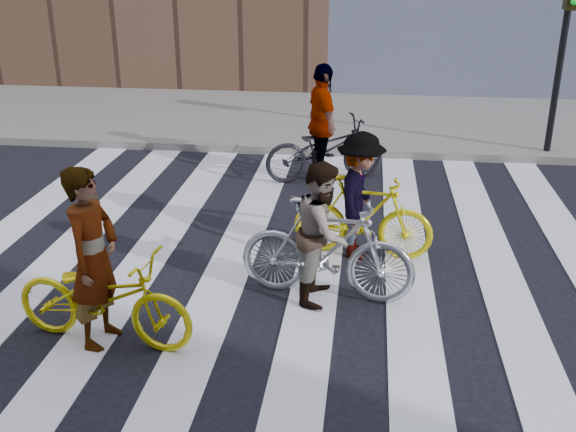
% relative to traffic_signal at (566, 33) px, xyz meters
% --- Properties ---
extents(ground, '(100.00, 100.00, 0.00)m').
position_rel_traffic_signal_xyz_m(ground, '(-4.40, -5.32, -2.28)').
color(ground, black).
rests_on(ground, ground).
extents(sidewalk_far, '(100.00, 5.00, 0.15)m').
position_rel_traffic_signal_xyz_m(sidewalk_far, '(-4.40, 2.18, -2.20)').
color(sidewalk_far, slate).
rests_on(sidewalk_far, ground).
extents(zebra_crosswalk, '(8.25, 10.00, 0.01)m').
position_rel_traffic_signal_xyz_m(zebra_crosswalk, '(-4.40, -5.32, -2.27)').
color(zebra_crosswalk, silver).
rests_on(zebra_crosswalk, ground).
extents(traffic_signal, '(0.22, 0.42, 3.33)m').
position_rel_traffic_signal_xyz_m(traffic_signal, '(0.00, 0.00, 0.00)').
color(traffic_signal, black).
rests_on(traffic_signal, ground).
extents(bike_yellow_left, '(1.97, 0.93, 0.99)m').
position_rel_traffic_signal_xyz_m(bike_yellow_left, '(-5.84, -6.87, -1.78)').
color(bike_yellow_left, yellow).
rests_on(bike_yellow_left, ground).
extents(bike_silver_mid, '(2.02, 0.80, 1.18)m').
position_rel_traffic_signal_xyz_m(bike_silver_mid, '(-3.71, -5.69, -1.69)').
color(bike_silver_mid, '#ACAFB6').
rests_on(bike_silver_mid, ground).
extents(bike_yellow_right, '(1.82, 0.71, 1.07)m').
position_rel_traffic_signal_xyz_m(bike_yellow_right, '(-3.33, -4.53, -1.75)').
color(bike_yellow_right, yellow).
rests_on(bike_yellow_right, ground).
extents(bike_dark_rear, '(2.15, 1.37, 1.07)m').
position_rel_traffic_signal_xyz_m(bike_dark_rear, '(-4.02, -1.62, -1.75)').
color(bike_dark_rear, black).
rests_on(bike_dark_rear, ground).
extents(rider_left, '(0.54, 0.73, 1.85)m').
position_rel_traffic_signal_xyz_m(rider_left, '(-5.89, -6.87, -1.35)').
color(rider_left, slate).
rests_on(rider_left, ground).
extents(rider_mid, '(0.70, 0.85, 1.60)m').
position_rel_traffic_signal_xyz_m(rider_mid, '(-3.76, -5.69, -1.48)').
color(rider_mid, slate).
rests_on(rider_mid, ground).
extents(rider_right, '(0.72, 1.11, 1.62)m').
position_rel_traffic_signal_xyz_m(rider_right, '(-3.38, -4.53, -1.47)').
color(rider_right, slate).
rests_on(rider_right, ground).
extents(rider_rear, '(0.85, 1.24, 1.95)m').
position_rel_traffic_signal_xyz_m(rider_rear, '(-4.07, -1.62, -1.30)').
color(rider_rear, slate).
rests_on(rider_rear, ground).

